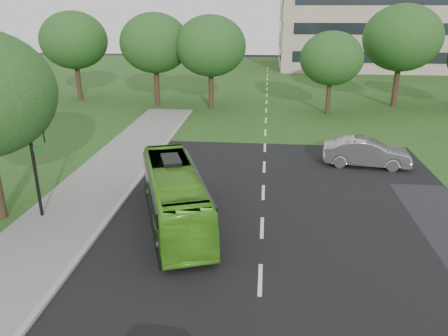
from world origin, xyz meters
name	(u,v)px	position (x,y,z in m)	size (l,w,h in m)	color
ground	(261,251)	(0.00, 0.00, 0.00)	(160.00, 160.00, 0.00)	black
street_surfaces	(262,118)	(-0.38, 22.75, 0.03)	(120.00, 120.00, 0.15)	black
tree_park_a	(155,43)	(-10.98, 27.52, 6.07)	(6.73, 6.73, 8.95)	black
tree_park_b	(211,46)	(-5.41, 26.68, 5.91)	(6.69, 6.69, 8.77)	black
tree_park_c	(332,58)	(5.65, 25.08, 5.05)	(5.60, 5.60, 7.44)	black
tree_park_d	(402,38)	(12.65, 29.13, 6.59)	(7.37, 7.37, 9.74)	black
tree_park_f	(74,40)	(-19.83, 29.16, 6.17)	(6.80, 6.80, 9.08)	black
bus	(175,194)	(-4.01, 2.44, 1.27)	(2.13, 9.11, 2.54)	#4EA421
sedan	(366,152)	(6.26, 10.92, 0.86)	(1.82, 5.22, 1.72)	#9A9A9E
traffic_light	(36,155)	(-10.10, 2.00, 3.09)	(0.84, 0.24, 5.26)	black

